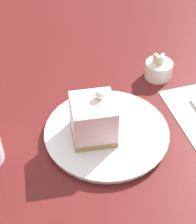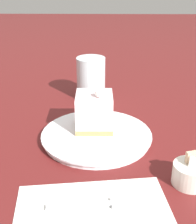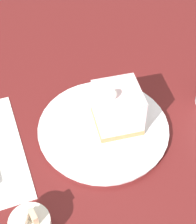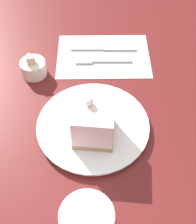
# 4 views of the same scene
# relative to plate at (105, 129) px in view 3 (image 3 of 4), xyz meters

# --- Properties ---
(ground_plane) EXTENTS (4.00, 4.00, 0.00)m
(ground_plane) POSITION_rel_plate_xyz_m (0.00, 0.04, -0.01)
(ground_plane) COLOR #5B1919
(plate) EXTENTS (0.25, 0.25, 0.01)m
(plate) POSITION_rel_plate_xyz_m (0.00, 0.00, 0.00)
(plate) COLOR white
(plate) RESTS_ON ground_plane
(cake_slice) EXTENTS (0.08, 0.09, 0.10)m
(cake_slice) POSITION_rel_plate_xyz_m (-0.03, -0.01, 0.05)
(cake_slice) COLOR #AD8451
(cake_slice) RESTS_ON plate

